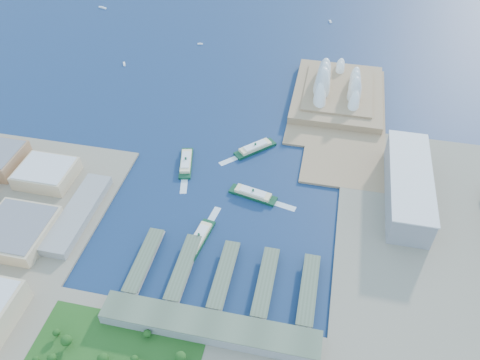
% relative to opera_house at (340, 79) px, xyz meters
% --- Properties ---
extents(ground, '(3000.00, 3000.00, 0.00)m').
position_rel_opera_house_xyz_m(ground, '(-105.00, -280.00, -32.00)').
color(ground, '#0D2140').
rests_on(ground, ground).
extents(east_land, '(240.00, 500.00, 3.00)m').
position_rel_opera_house_xyz_m(east_land, '(135.00, -330.00, -30.50)').
color(east_land, gray).
rests_on(east_land, ground).
extents(peninsula, '(135.00, 220.00, 3.00)m').
position_rel_opera_house_xyz_m(peninsula, '(2.50, -20.00, -30.50)').
color(peninsula, '#967652').
rests_on(peninsula, ground).
extents(opera_house, '(134.00, 180.00, 58.00)m').
position_rel_opera_house_xyz_m(opera_house, '(0.00, 0.00, 0.00)').
color(opera_house, white).
rests_on(opera_house, peninsula).
extents(toaster_building, '(45.00, 155.00, 35.00)m').
position_rel_opera_house_xyz_m(toaster_building, '(90.00, -200.00, -11.50)').
color(toaster_building, gray).
rests_on(toaster_building, east_land).
extents(ferry_wharves, '(184.00, 90.00, 9.30)m').
position_rel_opera_house_xyz_m(ferry_wharves, '(-91.00, -355.00, -27.35)').
color(ferry_wharves, '#4C5943').
rests_on(ferry_wharves, ground).
extents(terminal_building, '(200.00, 28.00, 12.00)m').
position_rel_opera_house_xyz_m(terminal_building, '(-90.00, -415.00, -23.00)').
color(terminal_building, gray).
rests_on(terminal_building, south_land).
extents(ferry_a, '(27.27, 59.77, 10.96)m').
position_rel_opera_house_xyz_m(ferry_a, '(-179.26, -195.16, -26.52)').
color(ferry_a, '#0E3A21').
rests_on(ferry_a, ground).
extents(ferry_b, '(52.28, 52.04, 11.12)m').
position_rel_opera_house_xyz_m(ferry_b, '(-98.42, -148.25, -26.44)').
color(ferry_b, '#0E3A21').
rests_on(ferry_b, ground).
extents(ferry_c, '(23.05, 58.63, 10.79)m').
position_rel_opera_house_xyz_m(ferry_c, '(-128.81, -312.83, -26.60)').
color(ferry_c, '#0E3A21').
rests_on(ferry_c, ground).
extents(ferry_d, '(59.42, 26.65, 10.89)m').
position_rel_opera_house_xyz_m(ferry_d, '(-84.95, -233.91, -26.55)').
color(ferry_d, '#0E3A21').
rests_on(ferry_d, ground).
extents(boat_a, '(8.36, 12.93, 2.47)m').
position_rel_opera_house_xyz_m(boat_a, '(-355.44, 28.28, -30.77)').
color(boat_a, white).
rests_on(boat_a, ground).
extents(boat_b, '(9.27, 4.55, 2.40)m').
position_rel_opera_house_xyz_m(boat_b, '(-250.43, 124.79, -30.80)').
color(boat_b, white).
rests_on(boat_b, ground).
extents(boat_c, '(4.08, 12.21, 2.71)m').
position_rel_opera_house_xyz_m(boat_c, '(56.16, 93.45, -30.64)').
color(boat_c, white).
rests_on(boat_c, ground).
extents(boat_d, '(18.40, 9.23, 3.05)m').
position_rel_opera_house_xyz_m(boat_d, '(-487.47, 235.21, -30.48)').
color(boat_d, white).
rests_on(boat_d, ground).
extents(boat_e, '(6.21, 12.08, 2.83)m').
position_rel_opera_house_xyz_m(boat_e, '(-28.84, 266.00, -30.58)').
color(boat_e, white).
rests_on(boat_e, ground).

